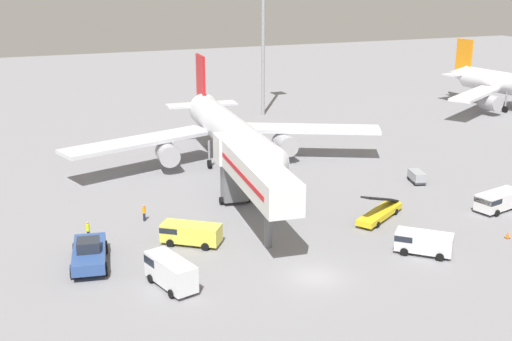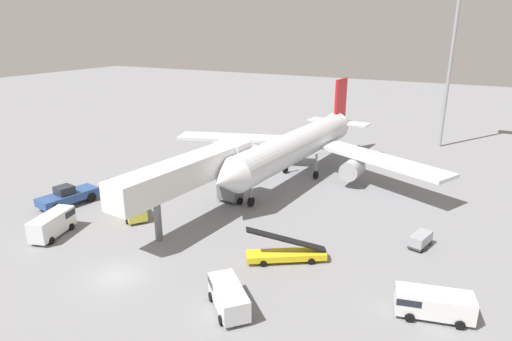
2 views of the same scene
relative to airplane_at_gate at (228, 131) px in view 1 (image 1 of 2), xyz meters
The scene contains 13 objects.
ground_plane 30.86m from the airplane_at_gate, 96.45° to the right, with size 300.00×300.00×0.00m, color gray.
airplane_at_gate is the anchor object (origin of this frame).
jet_bridge 18.71m from the airplane_at_gate, 102.84° to the right, with size 4.86×18.64×7.12m.
pushback_tug 29.47m from the airplane_at_gate, 131.88° to the right, with size 3.67×6.93×2.35m.
belt_loader_truck 23.24m from the airplane_at_gate, 70.08° to the right, with size 6.69×5.16×3.28m.
service_van_rear_left 30.69m from the airplane_at_gate, 76.96° to the right, with size 4.76×4.59×1.88m.
service_van_far_right 31.24m from the airplane_at_gate, 49.90° to the right, with size 5.56×3.22×1.89m.
service_van_outer_left 23.50m from the airplane_at_gate, 117.69° to the right, with size 5.32×4.60×1.84m.
service_van_near_right 31.41m from the airplane_at_gate, 117.40° to the right, with size 3.12×5.32×2.28m.
baggage_cart_mid_right 22.50m from the airplane_at_gate, 36.84° to the right, with size 1.89×2.90×1.31m.
ground_crew_worker_foreground 19.43m from the airplane_at_gate, 134.23° to the right, with size 0.42×0.42×1.66m.
ground_crew_worker_midground 25.24m from the airplane_at_gate, 139.15° to the right, with size 0.33×0.33×1.72m.
safety_cone_alpha 34.04m from the airplane_at_gate, 61.71° to the right, with size 0.41×0.41×0.62m.
Camera 1 is at (-21.40, -41.67, 23.05)m, focal length 46.05 mm.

